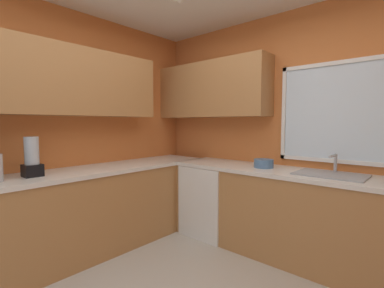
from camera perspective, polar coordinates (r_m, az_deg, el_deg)
name	(u,v)px	position (r m, az deg, el deg)	size (l,w,h in m)	color
room_shell	(186,78)	(2.36, -1.15, 13.49)	(3.70, 3.64, 2.66)	#D17238
counter_run_left	(76,214)	(3.12, -22.89, -13.24)	(0.65, 3.25, 0.89)	#AD7542
counter_run_back	(296,215)	(3.04, 20.68, -13.63)	(2.79, 0.65, 0.89)	#AD7542
dishwasher	(212,199)	(3.50, 4.26, -11.37)	(0.60, 0.60, 0.85)	white
sink_assembly	(331,174)	(2.85, 26.79, -5.59)	(0.59, 0.40, 0.19)	#9EA0A5
bowl	(264,163)	(3.08, 14.63, -3.92)	(0.21, 0.21, 0.09)	#4C7099
blender_appliance	(32,159)	(2.86, -30.25, -2.64)	(0.15, 0.15, 0.36)	black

